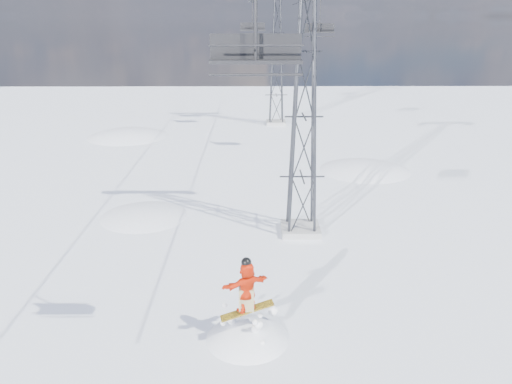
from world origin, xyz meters
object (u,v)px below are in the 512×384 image
lift_tower_near (304,117)px  snowboarder_jump (248,380)px  lift_tower_far (277,65)px  lift_chair_near (256,51)px

lift_tower_near → snowboarder_jump: 11.16m
lift_tower_near → lift_tower_far: bearing=90.0°
lift_tower_near → lift_chair_near: (-2.20, -11.04, 3.50)m
snowboarder_jump → lift_chair_near: lift_chair_near is taller
lift_chair_near → snowboarder_jump: bearing=95.0°
lift_tower_far → lift_chair_near: 36.28m
lift_tower_near → snowboarder_jump: lift_tower_near is taller
lift_tower_far → lift_chair_near: size_ratio=4.86×
snowboarder_jump → lift_tower_far: bearing=85.8°
snowboarder_jump → lift_chair_near: bearing=-85.0°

